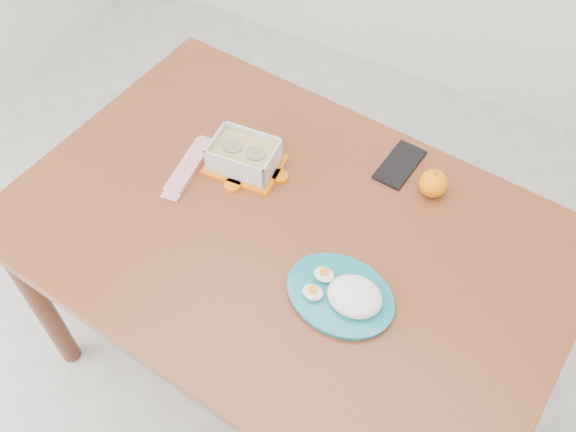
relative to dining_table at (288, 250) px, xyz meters
The scene contains 7 objects.
ground 0.69m from the dining_table, 100.22° to the right, with size 3.50×3.50×0.00m, color #B7B7B2.
dining_table is the anchor object (origin of this frame).
food_container 0.27m from the dining_table, 147.10° to the left, with size 0.20×0.16×0.08m.
orange_fruit 0.40m from the dining_table, 46.95° to the left, with size 0.07×0.07×0.07m, color orange.
rice_plate 0.25m from the dining_table, 27.65° to the right, with size 0.28×0.28×0.07m.
candy_bar 0.34m from the dining_table, behind, with size 0.19×0.05×0.02m, color red.
smartphone 0.37m from the dining_table, 64.46° to the left, with size 0.08×0.16×0.01m, color black.
Camera 1 is at (0.48, -0.61, 2.02)m, focal length 40.00 mm.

